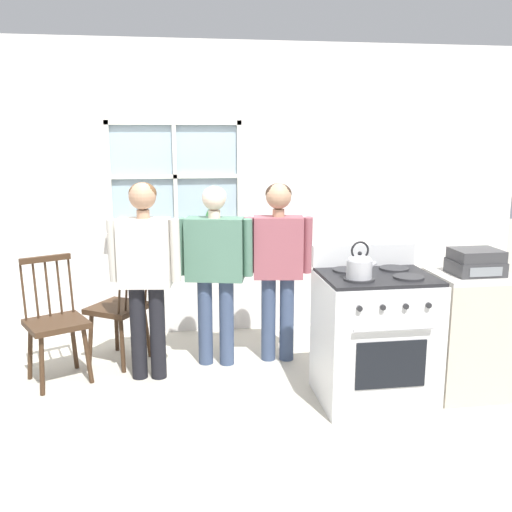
# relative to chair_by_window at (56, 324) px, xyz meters

# --- Properties ---
(ground_plane) EXTENTS (16.00, 16.00, 0.00)m
(ground_plane) POSITION_rel_chair_by_window_xyz_m (1.11, -0.38, -0.46)
(ground_plane) COLOR #B2AD9E
(wall_back) EXTENTS (6.40, 0.16, 2.70)m
(wall_back) POSITION_rel_chair_by_window_xyz_m (1.12, 1.02, 0.88)
(wall_back) COLOR white
(wall_back) RESTS_ON ground_plane
(chair_by_window) EXTENTS (0.56, 0.55, 0.96)m
(chair_by_window) POSITION_rel_chair_by_window_xyz_m (0.00, 0.00, 0.00)
(chair_by_window) COLOR #3D2819
(chair_by_window) RESTS_ON ground_plane
(chair_near_wall) EXTENTS (0.56, 0.57, 0.96)m
(chair_near_wall) POSITION_rel_chair_by_window_xyz_m (0.45, 0.31, 0.00)
(chair_near_wall) COLOR #3D2819
(chair_near_wall) RESTS_ON ground_plane
(person_elderly_left) EXTENTS (0.55, 0.26, 1.53)m
(person_elderly_left) POSITION_rel_chair_by_window_xyz_m (0.69, -0.05, 0.47)
(person_elderly_left) COLOR black
(person_elderly_left) RESTS_ON ground_plane
(person_teen_center) EXTENTS (0.62, 0.31, 1.47)m
(person_teen_center) POSITION_rel_chair_by_window_xyz_m (1.23, 0.15, 0.43)
(person_teen_center) COLOR #384766
(person_teen_center) RESTS_ON ground_plane
(person_adult_right) EXTENTS (0.56, 0.26, 1.49)m
(person_adult_right) POSITION_rel_chair_by_window_xyz_m (1.75, 0.16, 0.45)
(person_adult_right) COLOR #384766
(person_adult_right) RESTS_ON ground_plane
(stove) EXTENTS (0.77, 0.68, 1.08)m
(stove) POSITION_rel_chair_by_window_xyz_m (2.29, -0.67, 0.01)
(stove) COLOR silver
(stove) RESTS_ON ground_plane
(kettle) EXTENTS (0.21, 0.17, 0.25)m
(kettle) POSITION_rel_chair_by_window_xyz_m (2.12, -0.80, 0.57)
(kettle) COLOR #B7B7BC
(kettle) RESTS_ON stove
(potted_plant) EXTENTS (0.13, 0.13, 0.28)m
(potted_plant) POSITION_rel_chair_by_window_xyz_m (1.24, 0.93, 0.61)
(potted_plant) COLOR beige
(potted_plant) RESTS_ON wall_back
(side_counter) EXTENTS (0.55, 0.50, 0.90)m
(side_counter) POSITION_rel_chair_by_window_xyz_m (3.01, -0.65, -0.01)
(side_counter) COLOR beige
(side_counter) RESTS_ON ground_plane
(stereo) EXTENTS (0.34, 0.29, 0.18)m
(stereo) POSITION_rel_chair_by_window_xyz_m (3.01, -0.67, 0.53)
(stereo) COLOR #38383A
(stereo) RESTS_ON side_counter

